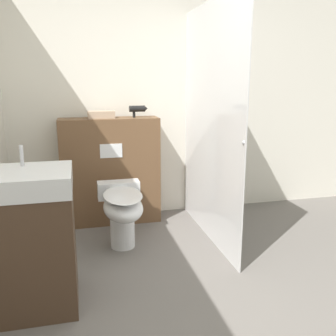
% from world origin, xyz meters
% --- Properties ---
extents(ground_plane, '(12.00, 12.00, 0.00)m').
position_xyz_m(ground_plane, '(0.00, 0.00, 0.00)').
color(ground_plane, slate).
extents(wall_back, '(8.00, 0.06, 2.50)m').
position_xyz_m(wall_back, '(0.00, 2.21, 1.25)').
color(wall_back, silver).
rests_on(wall_back, ground_plane).
extents(partition_panel, '(1.01, 0.30, 1.11)m').
position_xyz_m(partition_panel, '(-0.43, 1.99, 0.55)').
color(partition_panel, brown).
rests_on(partition_panel, ground_plane).
extents(shower_glass, '(0.04, 1.55, 2.17)m').
position_xyz_m(shower_glass, '(0.44, 1.40, 1.08)').
color(shower_glass, silver).
rests_on(shower_glass, ground_plane).
extents(toilet, '(0.39, 0.71, 0.55)m').
position_xyz_m(toilet, '(-0.40, 1.30, 0.37)').
color(toilet, white).
rests_on(toilet, ground_plane).
extents(sink_vanity, '(0.63, 0.52, 1.08)m').
position_xyz_m(sink_vanity, '(-1.11, 0.57, 0.47)').
color(sink_vanity, '#473323').
rests_on(sink_vanity, ground_plane).
extents(hair_drier, '(0.19, 0.06, 0.12)m').
position_xyz_m(hair_drier, '(-0.13, 1.99, 1.19)').
color(hair_drier, black).
rests_on(hair_drier, partition_panel).
extents(folded_towel, '(0.27, 0.13, 0.07)m').
position_xyz_m(folded_towel, '(-0.51, 2.00, 1.14)').
color(folded_towel, tan).
rests_on(folded_towel, partition_panel).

